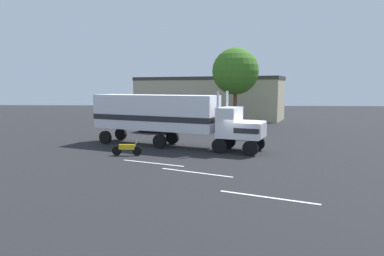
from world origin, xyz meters
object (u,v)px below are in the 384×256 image
Objects in this scene: semi_truck at (167,115)px; person_bystander at (169,131)px; motorcycle at (127,149)px; tree_left at (236,71)px; parked_car at (157,125)px.

person_bystander is (-0.13, 2.34, -1.63)m from semi_truck.
tree_left is (8.92, 17.54, 6.11)m from motorcycle.
semi_truck is 2.85m from person_bystander.
tree_left reaches higher than motorcycle.
semi_truck is 2.96× the size of parked_car.
person_bystander is at bearing -70.88° from parked_car.
person_bystander is 5.98m from parked_car.
semi_truck is 15.70m from tree_left.
motorcycle is 0.23× the size of tree_left.
person_bystander is 0.34× the size of parked_car.
semi_truck reaches higher than person_bystander.
motorcycle is at bearing -116.97° from tree_left.
tree_left is at bearing 63.03° from motorcycle.
parked_car is 0.51× the size of tree_left.
parked_car is (-1.96, 5.65, -0.09)m from person_bystander.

